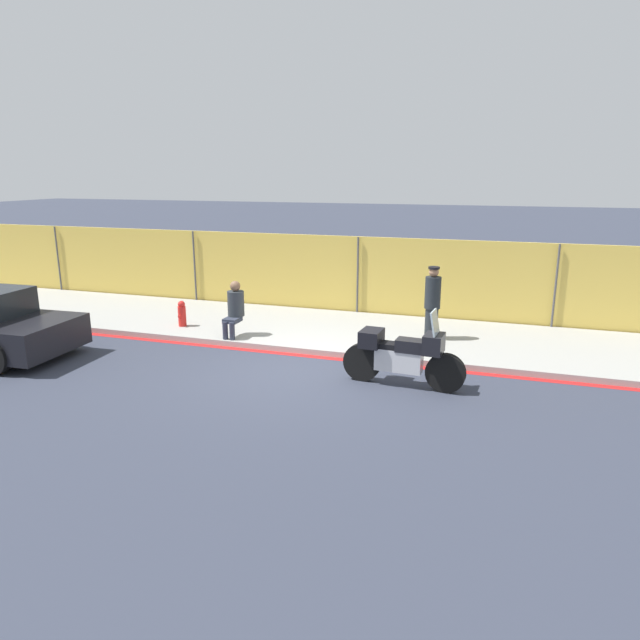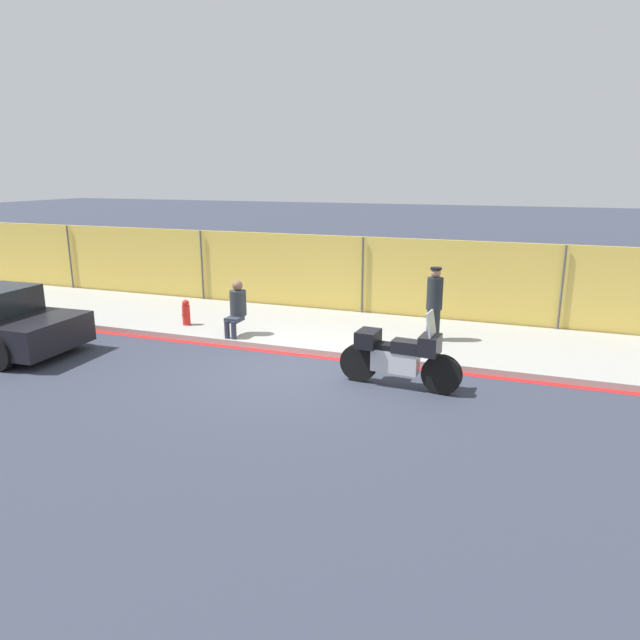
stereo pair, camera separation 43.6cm
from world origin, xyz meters
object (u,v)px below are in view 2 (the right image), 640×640
at_px(motorcycle, 398,356).
at_px(officer_standing, 434,303).
at_px(person_seated_on_curb, 237,305).
at_px(fire_hydrant, 186,312).

distance_m(motorcycle, officer_standing, 2.79).
xyz_separation_m(motorcycle, person_seated_on_curb, (-4.09, 1.65, 0.23)).
xyz_separation_m(officer_standing, person_seated_on_curb, (-4.25, -1.12, -0.14)).
bearing_deg(person_seated_on_curb, motorcycle, -21.94).
height_order(motorcycle, officer_standing, officer_standing).
bearing_deg(person_seated_on_curb, fire_hydrant, 167.44).
relative_size(officer_standing, fire_hydrant, 2.61).
xyz_separation_m(motorcycle, officer_standing, (0.17, 2.76, 0.38)).
distance_m(officer_standing, person_seated_on_curb, 4.40).
xyz_separation_m(motorcycle, fire_hydrant, (-5.68, 2.00, -0.15)).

